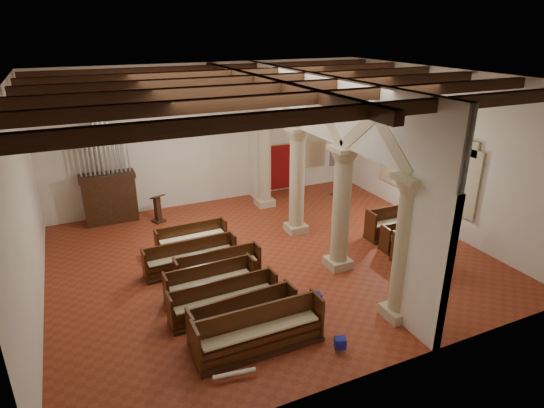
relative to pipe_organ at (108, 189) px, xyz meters
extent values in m
plane|color=maroon|center=(4.50, -5.50, -1.37)|extent=(14.00, 14.00, 0.00)
plane|color=#311B10|center=(4.50, -5.50, 4.63)|extent=(14.00, 14.00, 0.00)
cube|color=silver|center=(4.50, 0.50, 1.63)|extent=(14.00, 0.02, 6.00)
cube|color=silver|center=(4.50, -11.50, 1.63)|extent=(14.00, 0.02, 6.00)
cube|color=silver|center=(-2.50, -5.50, 1.63)|extent=(0.02, 12.00, 6.00)
cube|color=silver|center=(11.50, -5.50, 1.63)|extent=(0.02, 12.00, 6.00)
cube|color=#C6BC93|center=(6.30, -10.00, -1.22)|extent=(0.75, 0.75, 0.30)
cylinder|color=#C6BC93|center=(6.30, -10.00, 0.58)|extent=(0.56, 0.56, 3.30)
cube|color=#C6BC93|center=(6.30, -7.00, -1.22)|extent=(0.75, 0.75, 0.30)
cylinder|color=#C6BC93|center=(6.30, -7.00, 0.58)|extent=(0.56, 0.56, 3.30)
cube|color=#C6BC93|center=(6.30, -4.00, -1.22)|extent=(0.75, 0.75, 0.30)
cylinder|color=#C6BC93|center=(6.30, -4.00, 0.58)|extent=(0.56, 0.56, 3.30)
cube|color=#C6BC93|center=(6.30, -1.00, -1.22)|extent=(0.75, 0.75, 0.30)
cylinder|color=#C6BC93|center=(6.30, -1.00, 0.58)|extent=(0.56, 0.56, 3.30)
cube|color=silver|center=(6.30, -5.50, 3.66)|extent=(0.25, 11.90, 1.93)
cube|color=#2F6B58|center=(11.48, -7.00, 0.83)|extent=(0.03, 1.00, 2.20)
cube|color=#2F6B58|center=(11.48, -3.00, 0.83)|extent=(0.03, 1.00, 2.20)
cube|color=#2F6B58|center=(9.50, 0.48, 0.83)|extent=(1.00, 0.03, 2.20)
cube|color=#3B2413|center=(0.00, 0.00, -0.47)|extent=(2.00, 0.80, 1.80)
cube|color=#3B2413|center=(0.00, 0.00, 0.53)|extent=(2.10, 0.85, 0.20)
cube|color=#342010|center=(1.68, -0.88, -1.32)|extent=(0.57, 0.57, 0.10)
cube|color=#342010|center=(1.68, -0.88, -0.84)|extent=(0.28, 0.28, 1.05)
cube|color=#342010|center=(1.68, -0.96, -0.27)|extent=(0.60, 0.55, 0.19)
cube|color=maroon|center=(8.00, 0.42, -0.22)|extent=(1.60, 0.06, 2.10)
cylinder|color=gold|center=(8.00, 0.40, 0.88)|extent=(1.80, 0.04, 0.04)
cone|color=#3B2413|center=(9.77, -1.11, -1.31)|extent=(0.37, 0.37, 0.12)
cylinder|color=gold|center=(9.77, -1.11, -0.15)|extent=(0.04, 0.04, 2.45)
cylinder|color=gold|center=(9.77, -1.11, 0.98)|extent=(0.23, 0.69, 0.03)
cube|color=navy|center=(9.77, -1.13, 0.47)|extent=(0.54, 0.18, 0.87)
cube|color=#162D9B|center=(4.12, -10.55, -1.13)|extent=(0.33, 0.30, 0.27)
cube|color=#152296|center=(4.51, -8.65, -1.12)|extent=(0.35, 0.30, 0.31)
cube|color=navy|center=(3.33, -5.43, -1.10)|extent=(0.42, 0.39, 0.34)
cylinder|color=silver|center=(1.45, -10.37, -1.21)|extent=(0.98, 0.23, 0.10)
cylinder|color=white|center=(1.62, -8.48, -1.21)|extent=(0.89, 0.42, 0.09)
cube|color=#3B2413|center=(2.36, -9.71, -1.32)|extent=(3.22, 0.77, 0.11)
cube|color=#4C2B10|center=(2.36, -9.76, -1.01)|extent=(3.07, 0.44, 0.49)
cube|color=#4C2B10|center=(2.36, -9.51, -0.74)|extent=(3.07, 0.08, 1.04)
cube|color=#4C2B10|center=(0.79, -9.69, -0.74)|extent=(0.08, 0.66, 1.04)
cube|color=#4C2B10|center=(3.93, -9.69, -0.74)|extent=(0.08, 0.66, 1.04)
cube|color=#FAECB9|center=(2.36, -9.76, -0.74)|extent=(2.95, 0.40, 0.05)
cube|color=#3B2413|center=(2.23, -8.95, -1.32)|extent=(2.88, 0.89, 0.10)
cube|color=#4E2210|center=(2.23, -9.01, -1.04)|extent=(2.71, 0.57, 0.46)
cube|color=#4E2210|center=(2.23, -8.77, -0.78)|extent=(2.69, 0.24, 0.97)
cube|color=#4E2210|center=(0.84, -8.93, -0.78)|extent=(0.11, 0.62, 0.97)
cube|color=#4E2210|center=(3.61, -8.93, -0.78)|extent=(0.11, 0.62, 0.97)
cube|color=#FAECB9|center=(2.23, -9.01, -0.78)|extent=(2.60, 0.52, 0.05)
cube|color=#3B2413|center=(2.04, -7.97, -1.32)|extent=(3.03, 0.76, 0.10)
cube|color=#4A220F|center=(2.04, -8.02, -1.06)|extent=(2.87, 0.47, 0.44)
cube|color=#4A220F|center=(2.04, -7.80, -0.81)|extent=(2.86, 0.15, 0.92)
cube|color=#4A220F|center=(0.57, -7.95, -0.81)|extent=(0.08, 0.58, 0.92)
cube|color=#4A220F|center=(3.51, -7.95, -0.81)|extent=(0.08, 0.58, 0.92)
cube|color=#FAECB9|center=(2.04, -8.02, -0.81)|extent=(2.76, 0.42, 0.05)
cube|color=#3B2413|center=(1.98, -6.93, -1.32)|extent=(2.65, 0.73, 0.10)
cube|color=#451C0E|center=(1.98, -6.98, -1.06)|extent=(2.50, 0.44, 0.43)
cube|color=#451C0E|center=(1.98, -6.76, -0.82)|extent=(2.49, 0.13, 0.90)
cube|color=#451C0E|center=(0.69, -6.91, -0.82)|extent=(0.08, 0.57, 0.90)
cube|color=#451C0E|center=(3.26, -6.91, -0.82)|extent=(0.08, 0.57, 0.90)
cube|color=#FAECB9|center=(1.98, -6.98, -0.82)|extent=(2.40, 0.40, 0.05)
cube|color=#3B2413|center=(2.46, -6.21, -1.32)|extent=(2.68, 0.69, 0.09)
cube|color=#47220F|center=(2.46, -6.25, -1.06)|extent=(2.53, 0.40, 0.43)
cube|color=#47220F|center=(2.46, -6.04, -0.83)|extent=(2.53, 0.09, 0.90)
cube|color=#47220F|center=(1.16, -6.19, -0.83)|extent=(0.07, 0.57, 0.90)
cube|color=#47220F|center=(3.77, -6.19, -0.83)|extent=(0.07, 0.57, 0.90)
cube|color=#FAECB9|center=(2.46, -6.25, -0.83)|extent=(2.43, 0.36, 0.05)
cube|color=#3B2413|center=(1.86, -5.20, -1.32)|extent=(3.01, 0.76, 0.10)
cube|color=#4C2B10|center=(1.86, -5.25, -1.06)|extent=(2.85, 0.47, 0.43)
cube|color=#4C2B10|center=(1.86, -5.03, -0.82)|extent=(2.84, 0.15, 0.91)
cube|color=#4C2B10|center=(0.40, -5.18, -0.82)|extent=(0.08, 0.57, 0.91)
cube|color=#4C2B10|center=(3.32, -5.18, -0.82)|extent=(0.08, 0.57, 0.91)
cube|color=#FAECB9|center=(1.86, -5.25, -0.82)|extent=(2.74, 0.42, 0.05)
cube|color=#3B2413|center=(2.27, -3.79, -1.33)|extent=(2.51, 0.68, 0.09)
cube|color=#48230F|center=(2.27, -3.84, -1.08)|extent=(2.36, 0.41, 0.41)
cube|color=#48230F|center=(2.27, -3.63, -0.85)|extent=(2.35, 0.11, 0.86)
cube|color=#48230F|center=(1.06, -3.77, -0.85)|extent=(0.07, 0.54, 0.86)
cube|color=#48230F|center=(3.49, -3.77, -0.85)|extent=(0.07, 0.54, 0.86)
cube|color=#FAECB9|center=(2.27, -3.84, -0.85)|extent=(2.26, 0.37, 0.05)
cube|color=#3B2413|center=(9.06, -7.71, -1.32)|extent=(1.90, 0.77, 0.11)
cube|color=#4A1B10|center=(9.06, -7.76, -1.03)|extent=(1.74, 0.45, 0.48)
cube|color=#4A1B10|center=(9.06, -7.52, -0.76)|extent=(1.74, 0.10, 1.01)
cube|color=#4A1B10|center=(8.15, -7.69, -0.76)|extent=(0.08, 0.64, 1.01)
cube|color=#4A1B10|center=(9.96, -7.69, -0.76)|extent=(0.08, 0.64, 1.01)
cube|color=#FAECB9|center=(9.06, -7.76, -0.76)|extent=(1.67, 0.41, 0.05)
cube|color=#3B2413|center=(9.15, -6.83, -1.33)|extent=(1.75, 0.69, 0.09)
cube|color=#431A0E|center=(9.15, -6.87, -1.07)|extent=(1.59, 0.41, 0.41)
cube|color=#431A0E|center=(9.15, -6.66, -0.84)|extent=(1.58, 0.11, 0.87)
cube|color=#431A0E|center=(8.32, -6.81, -0.84)|extent=(0.08, 0.55, 0.87)
cube|color=#431A0E|center=(9.98, -6.81, -0.84)|extent=(0.08, 0.55, 0.87)
cube|color=#FAECB9|center=(9.15, -6.87, -0.84)|extent=(1.53, 0.37, 0.05)
cube|color=#3B2413|center=(9.39, -5.87, -1.32)|extent=(2.08, 0.79, 0.11)
cube|color=#4B2510|center=(9.39, -5.92, -1.02)|extent=(1.93, 0.46, 0.49)
cube|color=#4B2510|center=(9.39, -5.67, -0.74)|extent=(1.93, 0.10, 1.04)
cube|color=#4B2510|center=(8.39, -5.85, -0.74)|extent=(0.08, 0.66, 1.04)
cube|color=#4B2510|center=(10.39, -5.85, -0.74)|extent=(0.08, 0.66, 1.04)
cube|color=#FAECB9|center=(9.39, -5.92, -0.74)|extent=(1.85, 0.41, 0.05)
camera|label=1|loc=(-1.13, -18.04, 6.09)|focal=30.00mm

